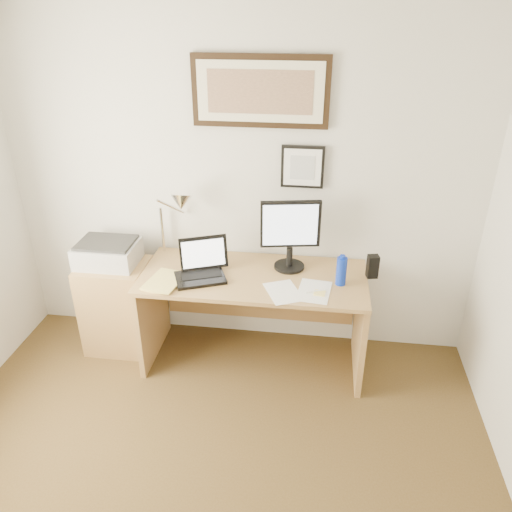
% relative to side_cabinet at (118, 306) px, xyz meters
% --- Properties ---
extents(wall_back, '(3.50, 0.02, 2.50)m').
position_rel_side_cabinet_xyz_m(wall_back, '(0.92, 0.32, 0.89)').
color(wall_back, silver).
rests_on(wall_back, ground).
extents(side_cabinet, '(0.50, 0.40, 0.73)m').
position_rel_side_cabinet_xyz_m(side_cabinet, '(0.00, 0.00, 0.00)').
color(side_cabinet, '#9B7241').
rests_on(side_cabinet, floor).
extents(water_bottle, '(0.07, 0.07, 0.20)m').
position_rel_side_cabinet_xyz_m(water_bottle, '(1.68, -0.09, 0.49)').
color(water_bottle, '#0D2BAF').
rests_on(water_bottle, desk).
extents(bottle_cap, '(0.04, 0.04, 0.02)m').
position_rel_side_cabinet_xyz_m(bottle_cap, '(1.68, -0.09, 0.60)').
color(bottle_cap, '#0D2BAF').
rests_on(bottle_cap, water_bottle).
extents(speaker, '(0.09, 0.08, 0.17)m').
position_rel_side_cabinet_xyz_m(speaker, '(1.90, 0.04, 0.47)').
color(speaker, black).
rests_on(speaker, desk).
extents(paper_sheet_a, '(0.30, 0.35, 0.00)m').
position_rel_side_cabinet_xyz_m(paper_sheet_a, '(1.30, -0.25, 0.39)').
color(paper_sheet_a, white).
rests_on(paper_sheet_a, desk).
extents(paper_sheet_b, '(0.25, 0.32, 0.00)m').
position_rel_side_cabinet_xyz_m(paper_sheet_b, '(1.50, -0.21, 0.39)').
color(paper_sheet_b, white).
rests_on(paper_sheet_b, desk).
extents(sticky_pad, '(0.08, 0.08, 0.01)m').
position_rel_side_cabinet_xyz_m(sticky_pad, '(1.54, -0.24, 0.39)').
color(sticky_pad, '#FFEA78').
rests_on(sticky_pad, desk).
extents(marker_pen, '(0.14, 0.06, 0.02)m').
position_rel_side_cabinet_xyz_m(marker_pen, '(1.52, -0.22, 0.39)').
color(marker_pen, white).
rests_on(marker_pen, desk).
extents(book, '(0.27, 0.34, 0.02)m').
position_rel_side_cabinet_xyz_m(book, '(0.37, -0.21, 0.40)').
color(book, '#E4D06B').
rests_on(book, desk).
extents(desk, '(1.60, 0.70, 0.75)m').
position_rel_side_cabinet_xyz_m(desk, '(1.07, 0.04, 0.15)').
color(desk, '#9B7241').
rests_on(desk, floor).
extents(laptop, '(0.41, 0.41, 0.26)m').
position_rel_side_cabinet_xyz_m(laptop, '(0.71, -0.11, 0.44)').
color(laptop, black).
rests_on(laptop, desk).
extents(lcd_monitor, '(0.42, 0.22, 0.52)m').
position_rel_side_cabinet_xyz_m(lcd_monitor, '(1.31, 0.09, 0.68)').
color(lcd_monitor, black).
rests_on(lcd_monitor, desk).
extents(printer, '(0.44, 0.34, 0.18)m').
position_rel_side_cabinet_xyz_m(printer, '(-0.03, 0.03, 0.45)').
color(printer, '#ACACAF').
rests_on(printer, side_cabinet).
extents(desk_lamp, '(0.29, 0.27, 0.53)m').
position_rel_side_cabinet_xyz_m(desk_lamp, '(0.51, 0.13, 0.82)').
color(desk_lamp, silver).
rests_on(desk_lamp, desk).
extents(picture_large, '(0.92, 0.04, 0.47)m').
position_rel_side_cabinet_xyz_m(picture_large, '(1.07, 0.29, 1.59)').
color(picture_large, black).
rests_on(picture_large, wall_back).
extents(picture_small, '(0.30, 0.03, 0.30)m').
position_rel_side_cabinet_xyz_m(picture_small, '(1.37, 0.29, 1.09)').
color(picture_small, black).
rests_on(picture_small, wall_back).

